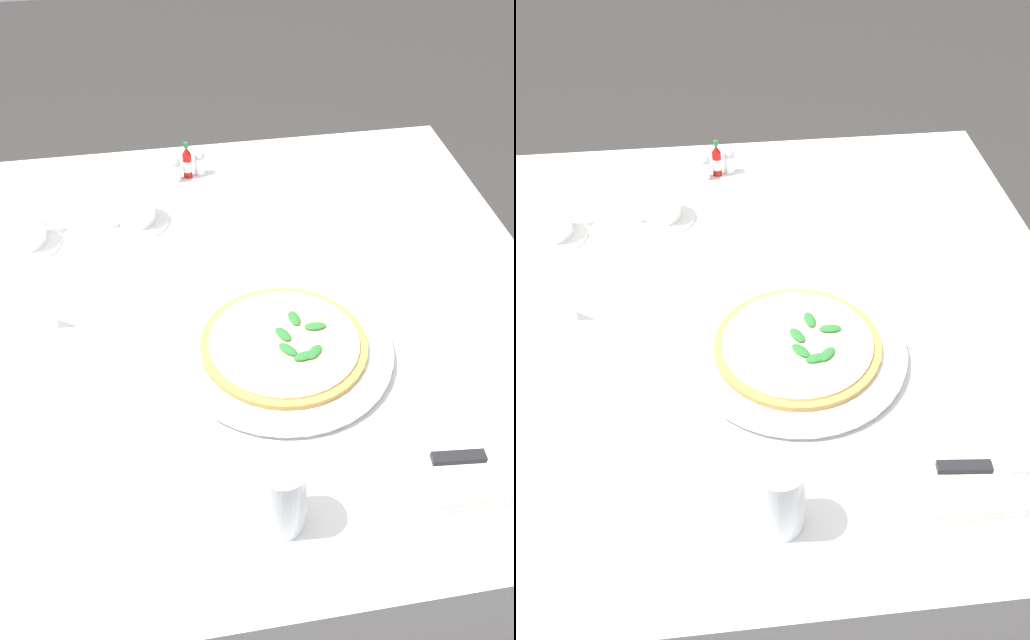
{
  "view_description": "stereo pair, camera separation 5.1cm",
  "coord_description": "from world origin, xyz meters",
  "views": [
    {
      "loc": [
        -0.12,
        -0.93,
        1.59
      ],
      "look_at": [
        0.03,
        -0.07,
        0.78
      ],
      "focal_mm": 39.73,
      "sensor_mm": 36.0,
      "label": 1
    },
    {
      "loc": [
        -0.06,
        -0.93,
        1.59
      ],
      "look_at": [
        0.03,
        -0.07,
        0.78
      ],
      "focal_mm": 39.73,
      "sensor_mm": 36.0,
      "label": 2
    }
  ],
  "objects": [
    {
      "name": "ground_plane",
      "position": [
        0.0,
        0.0,
        0.0
      ],
      "size": [
        8.0,
        8.0,
        0.0
      ],
      "primitive_type": "plane",
      "color": "#33302D"
    },
    {
      "name": "dining_table",
      "position": [
        0.0,
        0.0,
        0.63
      ],
      "size": [
        1.14,
        1.14,
        0.76
      ],
      "color": "white",
      "rests_on": "ground_plane"
    },
    {
      "name": "pizza_plate",
      "position": [
        0.06,
        -0.14,
        0.77
      ],
      "size": [
        0.35,
        0.35,
        0.02
      ],
      "color": "white",
      "rests_on": "dining_table"
    },
    {
      "name": "pizza",
      "position": [
        0.07,
        -0.14,
        0.78
      ],
      "size": [
        0.27,
        0.27,
        0.02
      ],
      "color": "#C68E47",
      "rests_on": "pizza_plate"
    },
    {
      "name": "coffee_cup_far_right",
      "position": [
        -0.15,
        0.28,
        0.79
      ],
      "size": [
        0.13,
        0.13,
        0.06
      ],
      "color": "white",
      "rests_on": "dining_table"
    },
    {
      "name": "coffee_cup_left_edge",
      "position": [
        -0.37,
        0.24,
        0.79
      ],
      "size": [
        0.13,
        0.13,
        0.06
      ],
      "color": "white",
      "rests_on": "dining_table"
    },
    {
      "name": "water_glass_near_left",
      "position": [
        0.0,
        -0.43,
        0.81
      ],
      "size": [
        0.07,
        0.07,
        0.12
      ],
      "color": "white",
      "rests_on": "dining_table"
    },
    {
      "name": "napkin_folded",
      "position": [
        0.31,
        -0.4,
        0.77
      ],
      "size": [
        0.22,
        0.13,
        0.02
      ],
      "rotation": [
        0.0,
        0.0,
        -0.02
      ],
      "color": "white",
      "rests_on": "dining_table"
    },
    {
      "name": "dinner_knife",
      "position": [
        0.31,
        -0.4,
        0.78
      ],
      "size": [
        0.2,
        0.04,
        0.01
      ],
      "rotation": [
        0.0,
        0.0,
        -0.09
      ],
      "color": "silver",
      "rests_on": "napkin_folded"
    },
    {
      "name": "hot_sauce_bottle",
      "position": [
        -0.03,
        0.44,
        0.79
      ],
      "size": [
        0.02,
        0.02,
        0.08
      ],
      "color": "#B7140F",
      "rests_on": "dining_table"
    },
    {
      "name": "salt_shaker",
      "position": [
        -0.01,
        0.45,
        0.78
      ],
      "size": [
        0.03,
        0.03,
        0.06
      ],
      "color": "white",
      "rests_on": "dining_table"
    },
    {
      "name": "pepper_shaker",
      "position": [
        -0.06,
        0.43,
        0.78
      ],
      "size": [
        0.03,
        0.03,
        0.06
      ],
      "color": "white",
      "rests_on": "dining_table"
    },
    {
      "name": "menu_card",
      "position": [
        -0.34,
        0.02,
        0.79
      ],
      "size": [
        0.08,
        0.05,
        0.06
      ],
      "rotation": [
        0.0,
        0.0,
        2.56
      ],
      "color": "white",
      "rests_on": "dining_table"
    }
  ]
}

